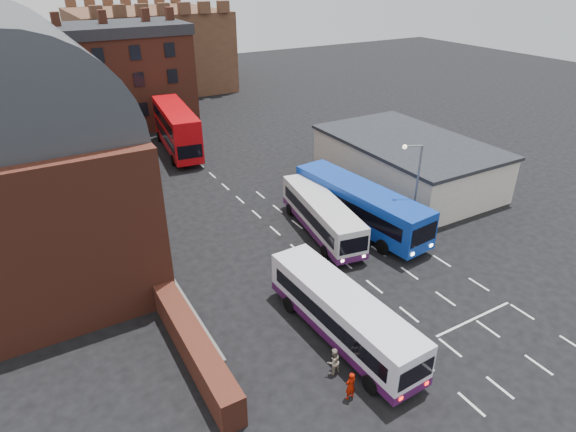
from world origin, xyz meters
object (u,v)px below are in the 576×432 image
street_lamp (414,182)px  bus_white_inbound (322,213)px  bus_blue (360,203)px  pedestrian_beige (333,361)px  bus_red_double (177,129)px  pedestrian_red (350,386)px  bus_white_outbound (343,312)px

street_lamp → bus_white_inbound: bearing=146.5°
bus_blue → pedestrian_beige: size_ratio=8.35×
bus_red_double → street_lamp: street_lamp is taller
pedestrian_beige → bus_white_inbound: bearing=-121.5°
bus_blue → pedestrian_red: bearing=45.2°
street_lamp → pedestrian_red: bearing=-141.7°
bus_white_inbound → bus_red_double: 23.31m
bus_white_outbound → bus_white_inbound: 11.68m
pedestrian_red → pedestrian_beige: (0.23, 1.72, -0.03)m
bus_blue → pedestrian_red: size_ratio=8.04×
pedestrian_beige → bus_white_outbound: bearing=-134.7°
bus_white_outbound → pedestrian_beige: (-1.89, -1.93, -0.97)m
bus_white_outbound → bus_red_double: 33.39m
bus_white_outbound → street_lamp: 13.12m
bus_white_inbound → street_lamp: 7.10m
bus_red_double → pedestrian_red: size_ratio=7.91×
bus_white_inbound → street_lamp: bearing=156.0°
street_lamp → pedestrian_beige: 15.90m
bus_white_outbound → bus_red_double: (2.01, 33.32, 0.87)m
bus_red_double → street_lamp: (8.97, -26.64, 1.80)m
bus_blue → street_lamp: street_lamp is taller
pedestrian_beige → pedestrian_red: bearing=81.9°
bus_blue → bus_red_double: size_ratio=1.02×
bus_red_double → pedestrian_beige: bearing=90.6°
bus_white_outbound → pedestrian_beige: bearing=-136.8°
bus_blue → pedestrian_beige: bearing=41.9°
pedestrian_red → bus_white_inbound: bearing=-121.0°
pedestrian_beige → street_lamp: bearing=-146.5°
bus_white_outbound → bus_white_inbound: size_ratio=1.02×
street_lamp → pedestrian_red: size_ratio=4.62×
bus_red_double → pedestrian_beige: (-3.90, -35.25, -1.84)m
street_lamp → bus_red_double: bearing=108.6°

